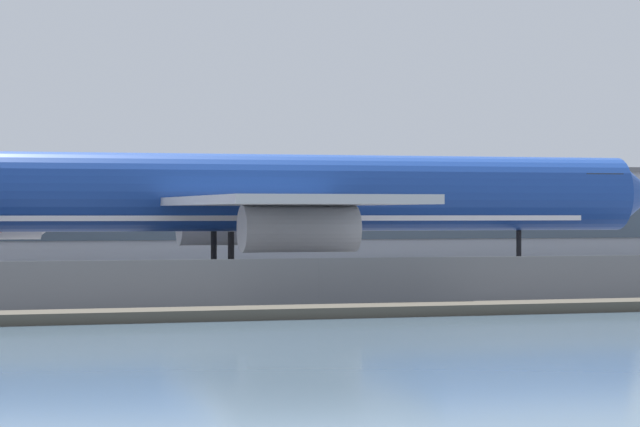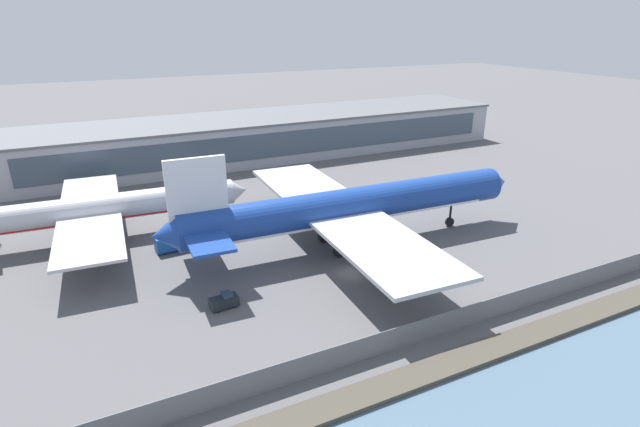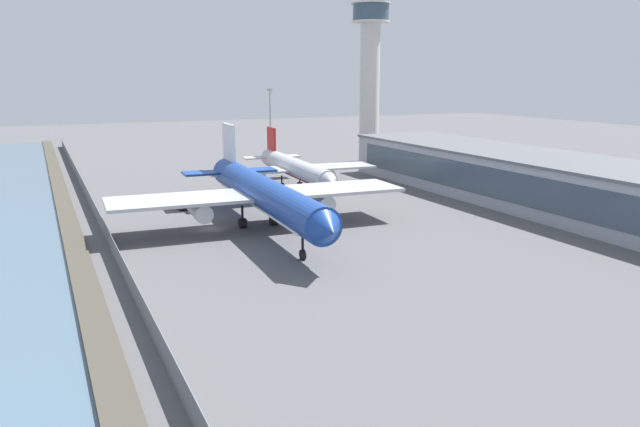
# 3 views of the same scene
# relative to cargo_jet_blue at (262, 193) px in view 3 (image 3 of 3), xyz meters

# --- Properties ---
(ground_plane) EXTENTS (500.00, 500.00, 0.00)m
(ground_plane) POSITION_rel_cargo_jet_blue_xyz_m (-3.80, -7.60, -5.92)
(ground_plane) COLOR #565659
(shoreline_seawall) EXTENTS (320.00, 3.00, 0.50)m
(shoreline_seawall) POSITION_rel_cargo_jet_blue_xyz_m (-3.80, -28.10, -5.67)
(shoreline_seawall) COLOR #474238
(shoreline_seawall) RESTS_ON ground
(perimeter_fence) EXTENTS (280.00, 0.10, 2.57)m
(perimeter_fence) POSITION_rel_cargo_jet_blue_xyz_m (-3.80, -23.60, -4.64)
(perimeter_fence) COLOR slate
(perimeter_fence) RESTS_ON ground
(cargo_jet_blue) EXTENTS (55.50, 47.78, 15.52)m
(cargo_jet_blue) POSITION_rel_cargo_jet_blue_xyz_m (0.00, 0.00, 0.00)
(cargo_jet_blue) COLOR #193D93
(cargo_jet_blue) RESTS_ON ground
(passenger_jet_silver) EXTENTS (43.36, 37.33, 12.31)m
(passenger_jet_silver) POSITION_rel_cargo_jet_blue_xyz_m (-31.77, 18.29, -1.23)
(passenger_jet_silver) COLOR silver
(passenger_jet_silver) RESTS_ON ground
(baggage_tug) EXTENTS (3.34, 1.90, 1.80)m
(baggage_tug) POSITION_rel_cargo_jet_blue_xyz_m (-20.83, -8.41, -5.12)
(baggage_tug) COLOR #1E2328
(baggage_tug) RESTS_ON ground
(ops_van) EXTENTS (5.31, 2.40, 2.48)m
(ops_van) POSITION_rel_cargo_jet_blue_xyz_m (-23.06, 9.67, -4.65)
(ops_van) COLOR #19519E
(ops_van) RESTS_ON ground
(control_tower) EXTENTS (11.00, 11.00, 46.27)m
(control_tower) POSITION_rel_cargo_jet_blue_xyz_m (-65.28, 55.22, 20.28)
(control_tower) COLOR beige
(control_tower) RESTS_ON ground
(terminal_building) EXTENTS (116.81, 21.96, 9.53)m
(terminal_building) POSITION_rel_cargo_jet_blue_xyz_m (8.78, 54.17, -1.15)
(terminal_building) COLOR #9EA3AD
(terminal_building) RESTS_ON ground
(apron_light_mast_apron_west) EXTENTS (3.20, 0.40, 21.17)m
(apron_light_mast_apron_west) POSITION_rel_cargo_jet_blue_xyz_m (-55.08, 21.62, 5.95)
(apron_light_mast_apron_west) COLOR #93969B
(apron_light_mast_apron_west) RESTS_ON ground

